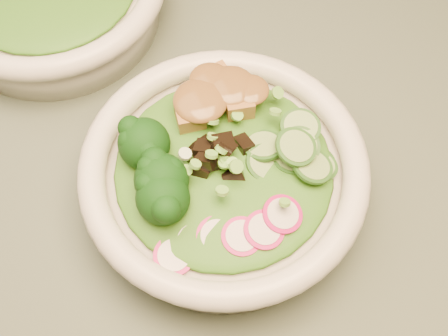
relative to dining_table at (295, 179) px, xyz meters
name	(u,v)px	position (x,y,z in m)	size (l,w,h in m)	color
floor	(263,327)	(0.00, 0.00, -0.64)	(4.00, 4.00, 0.00)	brown
dining_table	(295,179)	(0.00, 0.00, 0.00)	(1.20, 0.80, 0.75)	black
salad_bowl	(224,179)	(-0.10, -0.05, 0.15)	(0.24, 0.24, 0.06)	silver
lettuce_bed	(224,167)	(-0.10, -0.05, 0.17)	(0.18, 0.18, 0.02)	#1C5612
broccoli_florets	(155,171)	(-0.15, -0.04, 0.18)	(0.07, 0.06, 0.04)	black
radish_slices	(240,232)	(-0.11, -0.11, 0.17)	(0.10, 0.03, 0.02)	#B60E5B
cucumber_slices	(295,153)	(-0.04, -0.06, 0.18)	(0.06, 0.06, 0.03)	#88A75D
mushroom_heap	(222,149)	(-0.10, -0.04, 0.18)	(0.06, 0.06, 0.03)	black
tofu_cubes	(215,104)	(-0.09, 0.01, 0.18)	(0.08, 0.05, 0.03)	#9E6534
peanut_sauce	(215,96)	(-0.09, 0.01, 0.19)	(0.06, 0.05, 0.01)	brown
scallion_garnish	(224,155)	(-0.10, -0.05, 0.19)	(0.17, 0.17, 0.02)	#6CB43F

